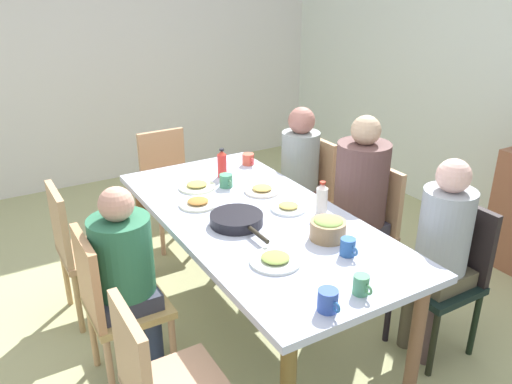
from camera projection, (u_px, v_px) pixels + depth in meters
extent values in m
plane|color=tan|center=(256.00, 327.00, 3.28)|extent=(7.10, 7.10, 0.00)
cube|color=silver|center=(102.00, 54.00, 5.16)|extent=(0.12, 4.99, 2.60)
cube|color=#B1B9D1|center=(256.00, 219.00, 2.98)|extent=(2.04, 0.97, 0.04)
cylinder|color=brown|center=(144.00, 231.00, 3.68)|extent=(0.07, 0.07, 0.74)
cylinder|color=brown|center=(239.00, 208.00, 4.04)|extent=(0.07, 0.07, 0.74)
cylinder|color=brown|center=(416.00, 342.00, 2.59)|extent=(0.07, 0.07, 0.74)
cube|color=tan|center=(128.00, 307.00, 2.74)|extent=(0.40, 0.40, 0.04)
cylinder|color=tan|center=(93.00, 334.00, 2.89)|extent=(0.04, 0.04, 0.43)
cylinder|color=tan|center=(110.00, 371.00, 2.62)|extent=(0.04, 0.04, 0.43)
cylinder|color=tan|center=(151.00, 315.00, 3.05)|extent=(0.04, 0.04, 0.43)
cylinder|color=tan|center=(173.00, 348.00, 2.78)|extent=(0.04, 0.04, 0.43)
cube|color=tan|center=(88.00, 279.00, 2.57)|extent=(0.38, 0.04, 0.45)
cylinder|color=#2F3C45|center=(145.00, 326.00, 2.94)|extent=(0.09, 0.09, 0.45)
cylinder|color=navy|center=(155.00, 342.00, 2.81)|extent=(0.09, 0.09, 0.45)
cube|color=#313443|center=(127.00, 297.00, 2.72)|extent=(0.30, 0.30, 0.10)
cylinder|color=#2B6B4A|center=(122.00, 255.00, 2.62)|extent=(0.31, 0.31, 0.41)
sphere|color=tan|center=(116.00, 204.00, 2.51)|extent=(0.17, 0.17, 0.17)
cube|color=black|center=(436.00, 284.00, 2.94)|extent=(0.40, 0.40, 0.04)
cylinder|color=black|center=(475.00, 323.00, 2.97)|extent=(0.04, 0.04, 0.43)
cylinder|color=black|center=(429.00, 294.00, 3.24)|extent=(0.04, 0.04, 0.43)
cylinder|color=black|center=(433.00, 343.00, 2.82)|extent=(0.04, 0.04, 0.43)
cylinder|color=black|center=(389.00, 311.00, 3.08)|extent=(0.04, 0.04, 0.43)
cube|color=black|center=(464.00, 240.00, 2.93)|extent=(0.38, 0.04, 0.45)
cylinder|color=brown|center=(430.00, 329.00, 2.92)|extent=(0.09, 0.09, 0.45)
cylinder|color=brown|center=(408.00, 314.00, 3.04)|extent=(0.09, 0.09, 0.45)
cube|color=brown|center=(438.00, 275.00, 2.92)|extent=(0.30, 0.30, 0.10)
cylinder|color=#969DA6|center=(445.00, 230.00, 2.80)|extent=(0.28, 0.28, 0.47)
sphere|color=beige|center=(454.00, 176.00, 2.68)|extent=(0.18, 0.18, 0.18)
cube|color=tan|center=(95.00, 251.00, 3.28)|extent=(0.40, 0.40, 0.04)
cylinder|color=tan|center=(66.00, 277.00, 3.43)|extent=(0.04, 0.04, 0.43)
cylinder|color=tan|center=(78.00, 303.00, 3.16)|extent=(0.04, 0.04, 0.43)
cylinder|color=tan|center=(117.00, 263.00, 3.58)|extent=(0.04, 0.04, 0.43)
cylinder|color=tan|center=(133.00, 287.00, 3.31)|extent=(0.04, 0.04, 0.43)
cube|color=tan|center=(59.00, 225.00, 3.10)|extent=(0.38, 0.04, 0.45)
cube|color=tan|center=(132.00, 361.00, 2.03)|extent=(0.38, 0.04, 0.45)
cube|color=tan|center=(299.00, 200.00, 4.01)|extent=(0.40, 0.40, 0.04)
cylinder|color=tan|center=(328.00, 229.00, 4.05)|extent=(0.04, 0.04, 0.43)
cylinder|color=tan|center=(303.00, 213.00, 4.32)|extent=(0.04, 0.04, 0.43)
cylinder|color=tan|center=(292.00, 240.00, 3.89)|extent=(0.04, 0.04, 0.43)
cylinder|color=tan|center=(268.00, 222.00, 4.16)|extent=(0.04, 0.04, 0.43)
cube|color=tan|center=(319.00, 167.00, 4.00)|extent=(0.38, 0.04, 0.45)
cylinder|color=brown|center=(293.00, 232.00, 3.99)|extent=(0.09, 0.09, 0.45)
cylinder|color=brown|center=(282.00, 223.00, 4.12)|extent=(0.09, 0.09, 0.45)
cube|color=brown|center=(299.00, 193.00, 3.99)|extent=(0.30, 0.30, 0.10)
cylinder|color=#929F9E|center=(300.00, 160.00, 3.88)|extent=(0.28, 0.28, 0.43)
sphere|color=#AE7164|center=(302.00, 121.00, 3.76)|extent=(0.20, 0.20, 0.20)
cube|color=tan|center=(357.00, 235.00, 3.48)|extent=(0.40, 0.40, 0.04)
cylinder|color=tan|center=(390.00, 269.00, 3.51)|extent=(0.04, 0.04, 0.43)
cylinder|color=tan|center=(357.00, 248.00, 3.78)|extent=(0.04, 0.04, 0.43)
cylinder|color=tan|center=(351.00, 283.00, 3.35)|extent=(0.04, 0.04, 0.43)
cylinder|color=tan|center=(319.00, 260.00, 3.62)|extent=(0.04, 0.04, 0.43)
cube|color=tan|center=(380.00, 198.00, 3.47)|extent=(0.38, 0.04, 0.45)
cylinder|color=#393644|center=(351.00, 273.00, 3.45)|extent=(0.09, 0.09, 0.45)
cylinder|color=#493E3E|center=(336.00, 262.00, 3.58)|extent=(0.09, 0.09, 0.45)
cube|color=#3B3947|center=(358.00, 227.00, 3.45)|extent=(0.30, 0.30, 0.10)
cylinder|color=brown|center=(361.00, 183.00, 3.33)|extent=(0.34, 0.34, 0.54)
sphere|color=tan|center=(366.00, 130.00, 3.19)|extent=(0.19, 0.19, 0.19)
cube|color=tan|center=(172.00, 192.00, 4.15)|extent=(0.40, 0.40, 0.04)
cylinder|color=tan|center=(185.00, 205.00, 4.46)|extent=(0.04, 0.04, 0.43)
cylinder|color=tan|center=(147.00, 214.00, 4.30)|extent=(0.04, 0.04, 0.43)
cylinder|color=tan|center=(202.00, 220.00, 4.19)|extent=(0.04, 0.04, 0.43)
cylinder|color=tan|center=(162.00, 230.00, 4.03)|extent=(0.04, 0.04, 0.43)
cube|color=tan|center=(162.00, 158.00, 4.20)|extent=(0.04, 0.38, 0.45)
cylinder|color=silver|center=(198.00, 204.00, 3.11)|extent=(0.23, 0.23, 0.01)
ellipsoid|color=#AA6F33|center=(198.00, 201.00, 3.10)|extent=(0.12, 0.12, 0.02)
cylinder|color=white|center=(288.00, 208.00, 3.05)|extent=(0.21, 0.21, 0.01)
ellipsoid|color=tan|center=(288.00, 205.00, 3.04)|extent=(0.11, 0.11, 0.02)
cylinder|color=silver|center=(262.00, 191.00, 3.29)|extent=(0.22, 0.22, 0.01)
ellipsoid|color=tan|center=(262.00, 188.00, 3.29)|extent=(0.12, 0.12, 0.02)
cylinder|color=silver|center=(275.00, 261.00, 2.51)|extent=(0.25, 0.25, 0.01)
ellipsoid|color=#839D48|center=(275.00, 257.00, 2.50)|extent=(0.14, 0.14, 0.02)
cylinder|color=#E4E9C6|center=(197.00, 187.00, 3.35)|extent=(0.24, 0.24, 0.01)
ellipsoid|color=tan|center=(197.00, 184.00, 3.34)|extent=(0.13, 0.13, 0.02)
cylinder|color=#916F49|center=(328.00, 230.00, 2.71)|extent=(0.19, 0.19, 0.10)
ellipsoid|color=#85AB52|center=(328.00, 221.00, 2.69)|extent=(0.15, 0.15, 0.04)
cylinder|color=black|center=(236.00, 219.00, 2.87)|extent=(0.30, 0.30, 0.06)
cylinder|color=black|center=(258.00, 235.00, 2.68)|extent=(0.18, 0.02, 0.02)
cylinder|color=#498E62|center=(362.00, 284.00, 2.25)|extent=(0.07, 0.07, 0.09)
torus|color=#4E8F59|center=(369.00, 290.00, 2.21)|extent=(0.05, 0.01, 0.05)
cylinder|color=#418962|center=(226.00, 181.00, 3.36)|extent=(0.08, 0.08, 0.09)
torus|color=#4F8B64|center=(230.00, 183.00, 3.31)|extent=(0.05, 0.01, 0.05)
cylinder|color=#D4543E|center=(248.00, 159.00, 3.74)|extent=(0.08, 0.08, 0.08)
torus|color=#D14345|center=(252.00, 161.00, 3.70)|extent=(0.05, 0.01, 0.05)
cylinder|color=#2A579B|center=(348.00, 247.00, 2.55)|extent=(0.08, 0.08, 0.09)
torus|color=#305D96|center=(354.00, 251.00, 2.52)|extent=(0.05, 0.01, 0.05)
cylinder|color=#3250A6|center=(328.00, 300.00, 2.14)|extent=(0.09, 0.09, 0.10)
torus|color=#2A61A6|center=(336.00, 307.00, 2.10)|extent=(0.05, 0.01, 0.05)
cylinder|color=silver|center=(322.00, 201.00, 2.97)|extent=(0.07, 0.07, 0.16)
cone|color=silver|center=(323.00, 186.00, 2.93)|extent=(0.06, 0.06, 0.03)
cylinder|color=red|center=(323.00, 183.00, 2.92)|extent=(0.03, 0.03, 0.01)
cylinder|color=red|center=(222.00, 166.00, 3.50)|extent=(0.06, 0.06, 0.16)
cone|color=red|center=(222.00, 153.00, 3.47)|extent=(0.06, 0.06, 0.03)
cylinder|color=black|center=(222.00, 150.00, 3.46)|extent=(0.03, 0.03, 0.01)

